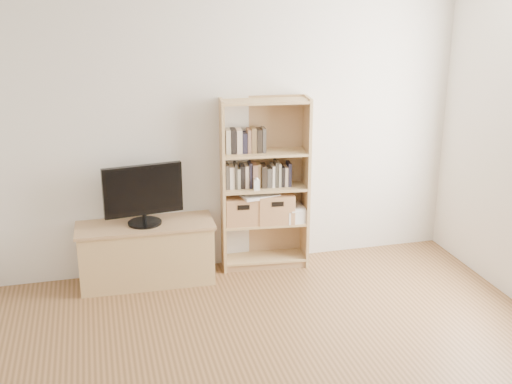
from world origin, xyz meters
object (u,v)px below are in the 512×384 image
object	(u,v)px
baby_monitor	(257,185)
basket_left	(242,210)
laptop	(259,195)
tv_stand	(147,254)
bookshelf	(265,185)
basket_right	(275,207)
television	(143,194)

from	to	relation	value
baby_monitor	basket_left	size ratio (longest dim) A/B	0.31
basket_left	laptop	bearing A→B (deg)	-3.27
tv_stand	laptop	world-z (taller)	laptop
bookshelf	baby_monitor	world-z (taller)	bookshelf
bookshelf	laptop	xyz separation A→B (m)	(-0.06, -0.01, -0.09)
tv_stand	basket_right	distance (m)	1.25
tv_stand	baby_monitor	size ratio (longest dim) A/B	11.95
bookshelf	basket_right	xyz separation A→B (m)	(0.10, -0.01, -0.22)
tv_stand	basket_right	xyz separation A→B (m)	(1.21, 0.06, 0.32)
basket_right	television	bearing A→B (deg)	-170.81
baby_monitor	laptop	distance (m)	0.15
television	basket_right	distance (m)	1.23
bookshelf	basket_right	distance (m)	0.24
tv_stand	laptop	bearing A→B (deg)	5.21
television	laptop	bearing A→B (deg)	-4.11
television	basket_left	bearing A→B (deg)	-1.85
bookshelf	basket_right	size ratio (longest dim) A/B	4.86
baby_monitor	basket_left	world-z (taller)	baby_monitor
television	basket_right	xyz separation A→B (m)	(1.21, 0.06, -0.24)
basket_right	tv_stand	bearing A→B (deg)	-170.81
baby_monitor	basket_left	xyz separation A→B (m)	(-0.12, 0.10, -0.26)
television	basket_right	world-z (taller)	television
tv_stand	baby_monitor	bearing A→B (deg)	1.36
bookshelf	baby_monitor	bearing A→B (deg)	-135.00
baby_monitor	basket_right	xyz separation A→B (m)	(0.19, 0.07, -0.25)
tv_stand	bookshelf	world-z (taller)	bookshelf
bookshelf	television	bearing A→B (deg)	-170.48
baby_monitor	laptop	size ratio (longest dim) A/B	0.29
bookshelf	basket_left	size ratio (longest dim) A/B	5.20
bookshelf	television	distance (m)	1.11
basket_left	tv_stand	bearing A→B (deg)	-168.06
tv_stand	bookshelf	xyz separation A→B (m)	(1.11, 0.07, 0.54)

